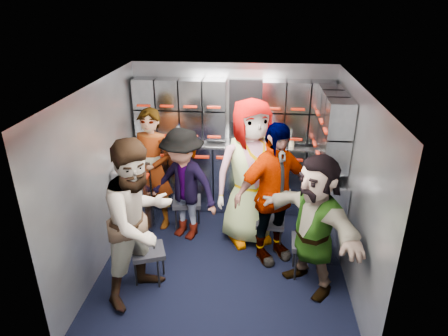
# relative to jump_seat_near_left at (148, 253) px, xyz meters

# --- Properties ---
(floor) EXTENTS (3.00, 3.00, 0.00)m
(floor) POSITION_rel_jump_seat_near_left_xyz_m (0.79, 0.44, -0.36)
(floor) COLOR black
(floor) RESTS_ON ground
(wall_back) EXTENTS (2.80, 0.04, 2.10)m
(wall_back) POSITION_rel_jump_seat_near_left_xyz_m (0.79, 1.94, 0.69)
(wall_back) COLOR gray
(wall_back) RESTS_ON ground
(wall_left) EXTENTS (0.04, 3.00, 2.10)m
(wall_left) POSITION_rel_jump_seat_near_left_xyz_m (-0.61, 0.44, 0.69)
(wall_left) COLOR gray
(wall_left) RESTS_ON ground
(wall_right) EXTENTS (0.04, 3.00, 2.10)m
(wall_right) POSITION_rel_jump_seat_near_left_xyz_m (2.19, 0.44, 0.69)
(wall_right) COLOR gray
(wall_right) RESTS_ON ground
(ceiling) EXTENTS (2.80, 3.00, 0.02)m
(ceiling) POSITION_rel_jump_seat_near_left_xyz_m (0.79, 0.44, 1.74)
(ceiling) COLOR silver
(ceiling) RESTS_ON wall_back
(cart_bank_back) EXTENTS (2.68, 0.38, 0.99)m
(cart_bank_back) POSITION_rel_jump_seat_near_left_xyz_m (0.79, 1.73, 0.13)
(cart_bank_back) COLOR #8D929B
(cart_bank_back) RESTS_ON ground
(cart_bank_left) EXTENTS (0.38, 0.76, 0.99)m
(cart_bank_left) POSITION_rel_jump_seat_near_left_xyz_m (-0.40, 1.00, 0.13)
(cart_bank_left) COLOR #8D929B
(cart_bank_left) RESTS_ON ground
(counter) EXTENTS (2.68, 0.42, 0.03)m
(counter) POSITION_rel_jump_seat_near_left_xyz_m (0.79, 1.73, 0.65)
(counter) COLOR #AFB2B6
(counter) RESTS_ON cart_bank_back
(locker_bank_back) EXTENTS (2.68, 0.28, 0.82)m
(locker_bank_back) POSITION_rel_jump_seat_near_left_xyz_m (0.79, 1.79, 1.13)
(locker_bank_back) COLOR #8D929B
(locker_bank_back) RESTS_ON wall_back
(locker_bank_right) EXTENTS (0.28, 1.00, 0.82)m
(locker_bank_right) POSITION_rel_jump_seat_near_left_xyz_m (2.04, 1.14, 1.13)
(locker_bank_right) COLOR #8D929B
(locker_bank_right) RESTS_ON wall_right
(right_cabinet) EXTENTS (0.28, 1.20, 1.00)m
(right_cabinet) POSITION_rel_jump_seat_near_left_xyz_m (2.04, 1.04, 0.14)
(right_cabinet) COLOR #8D929B
(right_cabinet) RESTS_ON ground
(coffee_niche) EXTENTS (0.46, 0.16, 0.84)m
(coffee_niche) POSITION_rel_jump_seat_near_left_xyz_m (0.97, 1.85, 1.11)
(coffee_niche) COLOR black
(coffee_niche) RESTS_ON wall_back
(red_latch_strip) EXTENTS (2.60, 0.02, 0.03)m
(red_latch_strip) POSITION_rel_jump_seat_near_left_xyz_m (0.79, 1.53, 0.52)
(red_latch_strip) COLOR #AC1B09
(red_latch_strip) RESTS_ON cart_bank_back
(jump_seat_near_left) EXTENTS (0.44, 0.43, 0.41)m
(jump_seat_near_left) POSITION_rel_jump_seat_near_left_xyz_m (0.00, 0.00, 0.00)
(jump_seat_near_left) COLOR black
(jump_seat_near_left) RESTS_ON ground
(jump_seat_mid_left) EXTENTS (0.41, 0.40, 0.43)m
(jump_seat_mid_left) POSITION_rel_jump_seat_near_left_xyz_m (0.24, 1.10, 0.02)
(jump_seat_mid_left) COLOR black
(jump_seat_mid_left) RESTS_ON ground
(jump_seat_center) EXTENTS (0.45, 0.44, 0.41)m
(jump_seat_center) POSITION_rel_jump_seat_near_left_xyz_m (1.07, 1.12, -0.00)
(jump_seat_center) COLOR black
(jump_seat_center) RESTS_ON ground
(jump_seat_mid_right) EXTENTS (0.36, 0.35, 0.40)m
(jump_seat_mid_right) POSITION_rel_jump_seat_near_left_xyz_m (1.34, 0.74, -0.00)
(jump_seat_mid_right) COLOR black
(jump_seat_mid_right) RESTS_ON ground
(jump_seat_near_right) EXTENTS (0.40, 0.38, 0.45)m
(jump_seat_near_right) POSITION_rel_jump_seat_near_left_xyz_m (1.76, 0.26, 0.03)
(jump_seat_near_right) COLOR black
(jump_seat_near_right) RESTS_ON ground
(attendant_standing) EXTENTS (0.68, 0.53, 1.65)m
(attendant_standing) POSITION_rel_jump_seat_near_left_xyz_m (-0.22, 1.17, 0.46)
(attendant_standing) COLOR black
(attendant_standing) RESTS_ON ground
(attendant_arc_a) EXTENTS (1.01, 1.07, 1.75)m
(attendant_arc_a) POSITION_rel_jump_seat_near_left_xyz_m (0.00, -0.18, 0.51)
(attendant_arc_a) COLOR black
(attendant_arc_a) RESTS_ON ground
(attendant_arc_b) EXTENTS (1.10, 0.90, 1.49)m
(attendant_arc_b) POSITION_rel_jump_seat_near_left_xyz_m (0.24, 0.92, 0.38)
(attendant_arc_b) COLOR black
(attendant_arc_b) RESTS_ON ground
(attendant_arc_c) EXTENTS (1.07, 0.90, 1.87)m
(attendant_arc_c) POSITION_rel_jump_seat_near_left_xyz_m (1.07, 0.94, 0.57)
(attendant_arc_c) COLOR black
(attendant_arc_c) RESTS_ON ground
(attendant_arc_d) EXTENTS (1.07, 0.90, 1.71)m
(attendant_arc_d) POSITION_rel_jump_seat_near_left_xyz_m (1.34, 0.56, 0.49)
(attendant_arc_d) COLOR black
(attendant_arc_d) RESTS_ON ground
(attendant_arc_e) EXTENTS (1.26, 1.41, 1.55)m
(attendant_arc_e) POSITION_rel_jump_seat_near_left_xyz_m (1.76, 0.08, 0.41)
(attendant_arc_e) COLOR black
(attendant_arc_e) RESTS_ON ground
(bottle_left) EXTENTS (0.06, 0.06, 0.27)m
(bottle_left) POSITION_rel_jump_seat_near_left_xyz_m (0.17, 1.68, 0.80)
(bottle_left) COLOR white
(bottle_left) RESTS_ON counter
(bottle_mid) EXTENTS (0.07, 0.07, 0.26)m
(bottle_mid) POSITION_rel_jump_seat_near_left_xyz_m (0.04, 1.68, 0.79)
(bottle_mid) COLOR white
(bottle_mid) RESTS_ON counter
(bottle_right) EXTENTS (0.07, 0.07, 0.26)m
(bottle_right) POSITION_rel_jump_seat_near_left_xyz_m (1.60, 1.68, 0.79)
(bottle_right) COLOR white
(bottle_right) RESTS_ON counter
(cup_left) EXTENTS (0.08, 0.08, 0.11)m
(cup_left) POSITION_rel_jump_seat_near_left_xyz_m (-0.35, 1.67, 0.72)
(cup_left) COLOR beige
(cup_left) RESTS_ON counter
(cup_right) EXTENTS (0.07, 0.07, 0.09)m
(cup_right) POSITION_rel_jump_seat_near_left_xyz_m (1.61, 1.67, 0.71)
(cup_right) COLOR beige
(cup_right) RESTS_ON counter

